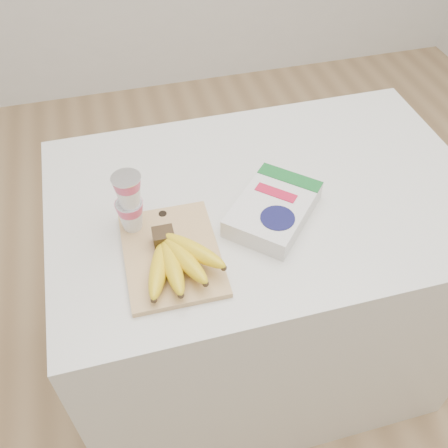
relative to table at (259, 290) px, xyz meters
name	(u,v)px	position (x,y,z in m)	size (l,w,h in m)	color
table	(259,290)	(0.00, 0.00, 0.00)	(1.12, 0.75, 0.84)	silver
cutting_board	(172,254)	(-0.28, -0.14, 0.43)	(0.21, 0.29, 0.01)	#E0B87B
bananas	(176,259)	(-0.27, -0.19, 0.46)	(0.19, 0.20, 0.07)	#382816
yogurt_stack	(129,201)	(-0.35, -0.04, 0.52)	(0.07, 0.07, 0.16)	white
cereal_box	(273,209)	(-0.01, -0.08, 0.45)	(0.28, 0.29, 0.05)	white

